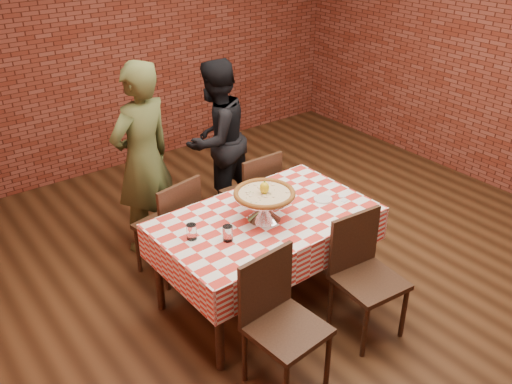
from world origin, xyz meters
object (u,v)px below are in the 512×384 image
Objects in this scene: diner_black at (216,139)px; table at (266,258)px; water_glass_right at (192,232)px; condiment_caddy at (246,193)px; chair_far_left at (167,226)px; chair_near_right at (370,281)px; chair_far_right at (250,195)px; water_glass_left at (228,233)px; pizza at (264,194)px; pizza_stand at (264,207)px; diner_olive at (143,160)px; chair_near_left at (287,329)px.

table is at bearing 53.36° from diner_black.
condiment_caddy reaches higher than water_glass_right.
condiment_caddy is 0.16× the size of chair_far_left.
chair_near_right is 0.59× the size of diner_black.
water_glass_right is 0.13× the size of chair_far_right.
chair_far_left is (-0.45, 0.50, -0.38)m from condiment_caddy.
chair_far_right is 0.57× the size of diner_black.
table is 0.61m from water_glass_left.
chair_near_right is at bearing -62.78° from pizza.
pizza_stand is 1.30m from diner_olive.
pizza_stand is 0.92m from chair_near_right.
diner_olive reaches higher than chair_near_right.
chair_far_left is 0.58× the size of diner_black.
water_glass_left is 0.12× the size of chair_near_left.
diner_olive is at bearing -6.19° from diner_black.
chair_far_left reaches higher than water_glass_left.
chair_near_left is (-0.43, -0.77, 0.09)m from table.
water_glass_right is 0.78× the size of condiment_caddy.
chair_near_right is 2.18m from diner_black.
chair_far_left is at bearing 117.01° from pizza.
pizza_stand reaches higher than chair_far_left.
pizza is 0.97m from chair_near_right.
pizza_stand is 0.29× the size of diner_black.
chair_far_left is 1.02× the size of chair_far_right.
chair_near_right is at bearing -62.78° from pizza_stand.
pizza is at bearing -8.75° from water_glass_right.
pizza is 0.99m from chair_near_left.
table is at bearing 29.06° from pizza.
table is 0.53m from condiment_caddy.
water_glass_left is 1.28m from chair_far_right.
chair_near_left is at bearing 72.96° from diner_olive.
condiment_caddy is 0.16× the size of chair_near_right.
pizza is 1.52m from diner_black.
water_glass_right is at bearing 35.49° from chair_far_right.
diner_olive is at bearing -108.53° from chair_far_left.
diner_black is at bearing -156.30° from chair_far_left.
pizza is at bearing -90.00° from pizza_stand.
pizza reaches higher than table.
water_glass_left is 0.78× the size of condiment_caddy.
diner_olive reaches higher than water_glass_left.
diner_olive is 1.11× the size of diner_black.
pizza is 1.02m from chair_far_left.
chair_far_right is at bearing 91.42° from chair_near_right.
pizza is 0.41m from water_glass_left.
chair_far_right is at bearing 67.90° from diner_black.
water_glass_left is at bearing -168.03° from pizza.
table is 0.93× the size of diner_olive.
chair_far_right is at bearing 55.91° from chair_near_left.
chair_near_left is at bearing -92.01° from water_glass_left.
chair_near_right is at bearing -40.80° from water_glass_left.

